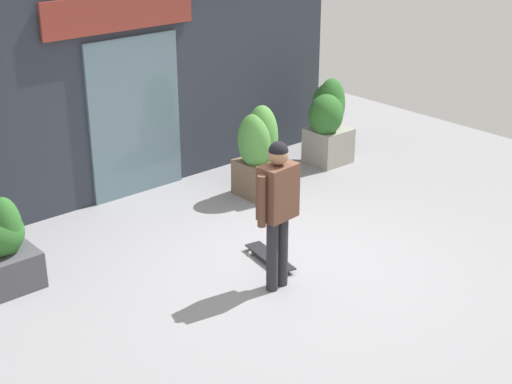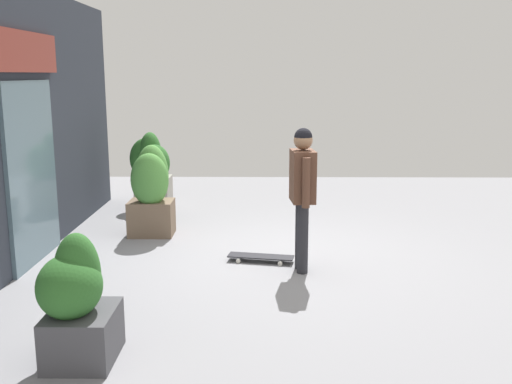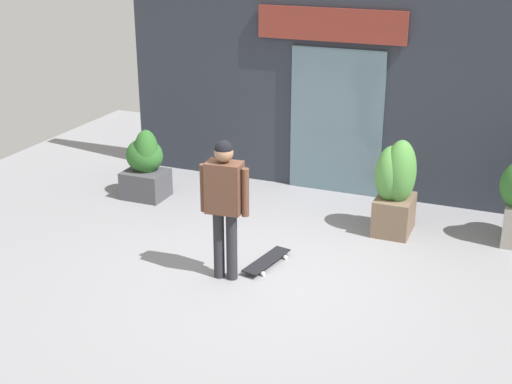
# 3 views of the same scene
# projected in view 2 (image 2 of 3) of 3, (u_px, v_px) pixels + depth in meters

# --- Properties ---
(ground_plane) EXTENTS (12.00, 12.00, 0.00)m
(ground_plane) POSITION_uv_depth(u_px,v_px,m) (272.00, 259.00, 7.38)
(ground_plane) COLOR gray
(building_facade) EXTENTS (7.09, 0.31, 3.40)m
(building_facade) POSITION_uv_depth(u_px,v_px,m) (19.00, 126.00, 7.07)
(building_facade) COLOR #2D333D
(building_facade) RESTS_ON ground_plane
(skateboarder) EXTENTS (0.59, 0.30, 1.70)m
(skateboarder) POSITION_uv_depth(u_px,v_px,m) (302.00, 185.00, 6.74)
(skateboarder) COLOR #28282D
(skateboarder) RESTS_ON ground_plane
(skateboard) EXTENTS (0.36, 0.85, 0.08)m
(skateboard) POSITION_uv_depth(u_px,v_px,m) (261.00, 257.00, 7.27)
(skateboard) COLOR black
(skateboard) RESTS_ON ground_plane
(planter_box_left) EXTENTS (0.75, 0.73, 1.33)m
(planter_box_left) POSITION_uv_depth(u_px,v_px,m) (152.00, 169.00, 10.03)
(planter_box_left) COLOR gray
(planter_box_left) RESTS_ON ground_plane
(planter_box_right) EXTENTS (0.54, 0.63, 1.32)m
(planter_box_right) POSITION_uv_depth(u_px,v_px,m) (151.00, 190.00, 8.35)
(planter_box_right) COLOR brown
(planter_box_right) RESTS_ON ground_plane
(planter_box_mid) EXTENTS (0.64, 0.60, 1.07)m
(planter_box_mid) POSITION_uv_depth(u_px,v_px,m) (76.00, 302.00, 4.68)
(planter_box_mid) COLOR #47474C
(planter_box_mid) RESTS_ON ground_plane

